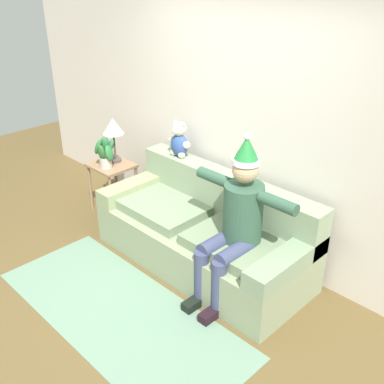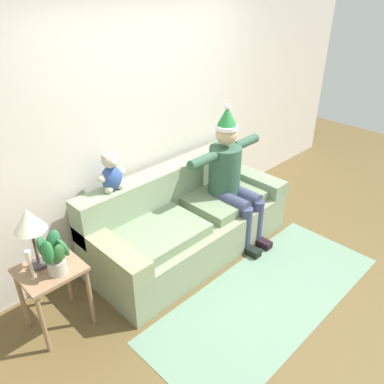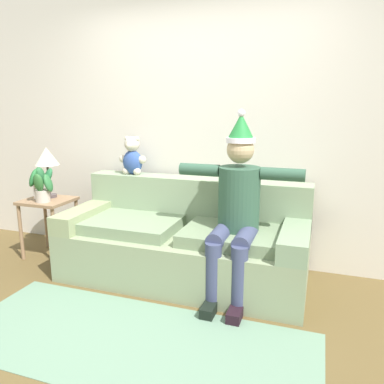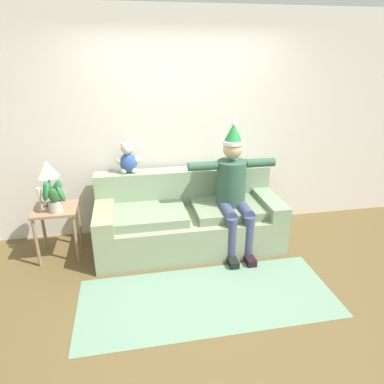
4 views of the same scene
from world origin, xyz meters
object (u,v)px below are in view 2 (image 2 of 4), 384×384
at_px(person_seated, 231,175).
at_px(side_table, 52,279).
at_px(couch, 186,222).
at_px(table_lamp, 29,223).
at_px(candle_tall, 30,261).
at_px(potted_plant, 54,254).
at_px(teddy_bear, 111,173).

height_order(person_seated, side_table, person_seated).
distance_m(couch, table_lamp, 1.67).
xyz_separation_m(table_lamp, candle_tall, (-0.09, -0.11, -0.24)).
xyz_separation_m(couch, potted_plant, (-1.46, -0.10, 0.45)).
height_order(side_table, potted_plant, potted_plant).
bearing_deg(side_table, person_seated, -4.67).
relative_size(table_lamp, potted_plant, 1.48).
relative_size(person_seated, side_table, 2.49).
bearing_deg(table_lamp, potted_plant, -69.96).
bearing_deg(side_table, table_lamp, 113.11).
distance_m(side_table, candle_tall, 0.31).
bearing_deg(potted_plant, couch, 3.84).
bearing_deg(side_table, couch, 0.29).
distance_m(couch, candle_tall, 1.68).
relative_size(side_table, potted_plant, 1.73).
height_order(couch, side_table, couch).
distance_m(person_seated, teddy_bear, 1.28).
bearing_deg(potted_plant, side_table, 107.02).
distance_m(table_lamp, potted_plant, 0.30).
xyz_separation_m(teddy_bear, candle_tall, (-0.96, -0.31, -0.27)).
xyz_separation_m(potted_plant, candle_tall, (-0.16, 0.07, -0.01)).
height_order(side_table, candle_tall, candle_tall).
distance_m(person_seated, candle_tall, 2.13).
relative_size(person_seated, candle_tall, 5.94).
xyz_separation_m(person_seated, potted_plant, (-1.96, 0.07, 0.02)).
relative_size(couch, table_lamp, 4.16).
bearing_deg(candle_tall, teddy_bear, 17.92).
bearing_deg(person_seated, side_table, 175.33).
relative_size(person_seated, table_lamp, 2.91).
xyz_separation_m(side_table, candle_tall, (-0.13, -0.02, 0.28)).
relative_size(person_seated, potted_plant, 4.30).
relative_size(teddy_bear, table_lamp, 0.74).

